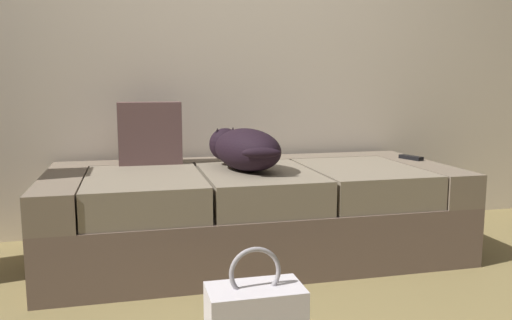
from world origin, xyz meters
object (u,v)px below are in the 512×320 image
(dog_dark, at_px, (243,149))
(throw_pillow, at_px, (150,133))
(tv_remote, at_px, (411,158))
(couch, at_px, (254,212))
(handbag, at_px, (255,320))

(dog_dark, xyz_separation_m, throw_pillow, (-0.45, 0.31, 0.06))
(dog_dark, distance_m, tv_remote, 1.04)
(tv_remote, bearing_deg, dog_dark, 167.77)
(couch, height_order, throw_pillow, throw_pillow)
(couch, bearing_deg, tv_remote, 4.92)
(throw_pillow, bearing_deg, dog_dark, -34.14)
(dog_dark, relative_size, throw_pillow, 1.80)
(handbag, bearing_deg, tv_remote, 42.51)
(dog_dark, relative_size, tv_remote, 4.08)
(dog_dark, height_order, handbag, dog_dark)
(dog_dark, xyz_separation_m, handbag, (-0.18, -0.99, -0.45))
(handbag, bearing_deg, couch, 76.78)
(dog_dark, distance_m, handbag, 1.10)
(dog_dark, distance_m, throw_pillow, 0.55)
(couch, relative_size, handbag, 5.56)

